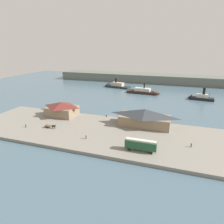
% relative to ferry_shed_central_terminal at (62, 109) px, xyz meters
% --- Properties ---
extents(ground_plane, '(320.00, 320.00, 0.00)m').
position_rel_ferry_shed_central_terminal_xyz_m(ground_plane, '(22.85, 10.09, -4.76)').
color(ground_plane, '#476070').
extents(quay_promenade, '(110.00, 36.00, 1.20)m').
position_rel_ferry_shed_central_terminal_xyz_m(quay_promenade, '(22.85, -11.91, -4.16)').
color(quay_promenade, gray).
rests_on(quay_promenade, ground).
extents(seawall_edge, '(110.00, 0.80, 1.00)m').
position_rel_ferry_shed_central_terminal_xyz_m(seawall_edge, '(22.85, 6.49, -4.26)').
color(seawall_edge, '#666159').
rests_on(seawall_edge, ground).
extents(ferry_shed_central_terminal, '(14.34, 11.25, 7.02)m').
position_rel_ferry_shed_central_terminal_xyz_m(ferry_shed_central_terminal, '(0.00, 0.00, 0.00)').
color(ferry_shed_central_terminal, '#847056').
rests_on(ferry_shed_central_terminal, quay_promenade).
extents(ferry_shed_west_terminal, '(22.19, 10.28, 7.66)m').
position_rel_ferry_shed_central_terminal_xyz_m(ferry_shed_west_terminal, '(41.94, -0.42, 0.33)').
color(ferry_shed_west_terminal, '#847056').
rests_on(ferry_shed_west_terminal, quay_promenade).
extents(street_tram, '(10.53, 2.41, 4.07)m').
position_rel_ferry_shed_central_terminal_xyz_m(street_tram, '(44.58, -23.08, -1.17)').
color(street_tram, '#1E4C2D').
rests_on(street_tram, quay_promenade).
extents(horse_cart, '(5.49, 1.43, 1.87)m').
position_rel_ferry_shed_central_terminal_xyz_m(horse_cart, '(4.12, -16.04, -2.63)').
color(horse_cart, brown).
rests_on(horse_cart, quay_promenade).
extents(pedestrian_standing_center, '(0.37, 0.37, 1.51)m').
position_rel_ferry_shed_central_terminal_xyz_m(pedestrian_standing_center, '(-6.48, -18.75, -2.88)').
color(pedestrian_standing_center, '#232328').
rests_on(pedestrian_standing_center, quay_promenade).
extents(pedestrian_near_east_shed, '(0.40, 0.40, 1.60)m').
position_rel_ferry_shed_central_terminal_xyz_m(pedestrian_near_east_shed, '(60.83, -14.83, -2.83)').
color(pedestrian_near_east_shed, '#33384C').
rests_on(pedestrian_near_east_shed, quay_promenade).
extents(pedestrian_walking_east, '(0.42, 0.42, 1.69)m').
position_rel_ferry_shed_central_terminal_xyz_m(pedestrian_walking_east, '(23.21, -20.54, -2.79)').
color(pedestrian_walking_east, '#3D4C42').
rests_on(pedestrian_walking_east, quay_promenade).
extents(mooring_post_center_west, '(0.44, 0.44, 0.90)m').
position_rel_ferry_shed_central_terminal_xyz_m(mooring_post_center_west, '(-15.85, 4.66, -3.11)').
color(mooring_post_center_west, black).
rests_on(mooring_post_center_west, quay_promenade).
extents(mooring_post_west, '(0.44, 0.44, 0.90)m').
position_rel_ferry_shed_central_terminal_xyz_m(mooring_post_west, '(21.98, 5.20, -3.11)').
color(mooring_post_west, black).
rests_on(mooring_post_west, quay_promenade).
extents(ferry_mid_harbor, '(25.03, 11.07, 10.17)m').
position_rel_ferry_shed_central_terminal_xyz_m(ferry_mid_harbor, '(1.09, 83.44, -3.21)').
color(ferry_mid_harbor, '#23282D').
rests_on(ferry_mid_harbor, ground).
extents(ferry_near_quay, '(25.67, 8.54, 10.02)m').
position_rel_ferry_shed_central_terminal_xyz_m(ferry_near_quay, '(31.65, 67.17, -3.30)').
color(ferry_near_quay, black).
rests_on(ferry_near_quay, ground).
extents(ferry_moored_east, '(17.09, 6.65, 9.81)m').
position_rel_ferry_shed_central_terminal_xyz_m(ferry_moored_east, '(68.48, 61.00, -3.26)').
color(ferry_moored_east, black).
rests_on(ferry_moored_east, ground).
extents(far_headland, '(180.00, 24.00, 8.00)m').
position_rel_ferry_shed_central_terminal_xyz_m(far_headland, '(22.85, 120.09, -0.76)').
color(far_headland, '#60665B').
rests_on(far_headland, ground).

